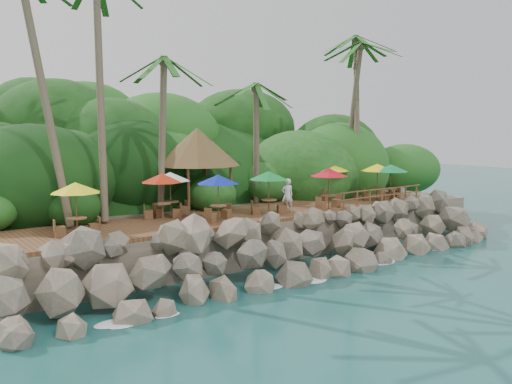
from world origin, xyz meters
TOP-DOWN VIEW (x-y plane):
  - ground at (0.00, 0.00)m, footprint 140.00×140.00m
  - land_base at (0.00, 16.00)m, footprint 32.00×25.20m
  - jungle_hill at (0.00, 23.50)m, footprint 44.80×28.00m
  - seawall at (0.00, 2.00)m, footprint 29.00×4.00m
  - terrace at (0.00, 6.00)m, footprint 26.00×5.00m
  - jungle_foliage at (0.00, 15.00)m, footprint 44.00×16.00m
  - foam_line at (0.00, 0.30)m, footprint 25.20×0.80m
  - palms at (0.17, 8.61)m, footprint 26.86×6.66m
  - palapa at (-1.51, 9.70)m, footprint 4.97×4.97m
  - dining_clusters at (1.50, 5.89)m, footprint 21.43×5.33m
  - railing at (7.69, 3.65)m, footprint 7.20×0.10m
  - waiter at (1.37, 4.97)m, footprint 0.77×0.62m

SIDE VIEW (x-z plane):
  - ground at x=0.00m, z-range 0.00..0.00m
  - jungle_hill at x=0.00m, z-range -7.70..7.70m
  - jungle_foliage at x=0.00m, z-range -6.00..6.00m
  - foam_line at x=0.00m, z-range 0.00..0.06m
  - land_base at x=0.00m, z-range 0.00..2.10m
  - seawall at x=0.00m, z-range 0.00..2.30m
  - terrace at x=0.00m, z-range 2.10..2.30m
  - railing at x=7.69m, z-range 2.41..3.41m
  - waiter at x=1.37m, z-range 2.30..4.14m
  - dining_clusters at x=1.50m, z-range 3.06..5.37m
  - palapa at x=-1.51m, z-range 3.49..8.09m
  - palms at x=0.17m, z-range 5.51..19.25m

